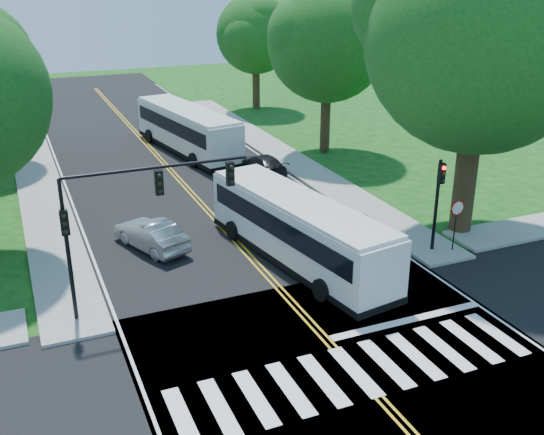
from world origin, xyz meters
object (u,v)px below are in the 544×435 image
signal_nw (129,207)px  bus_lead (298,229)px  suv (356,232)px  bus_follow (187,129)px  dark_sedan (263,164)px  signal_ne (438,193)px  hatchback (151,235)px

signal_nw → bus_lead: size_ratio=0.60×
bus_lead → suv: bus_lead is taller
signal_nw → bus_lead: 8.35m
bus_follow → dark_sedan: bus_follow is taller
signal_ne → bus_lead: 6.68m
bus_follow → hatchback: size_ratio=2.86×
signal_nw → bus_lead: (7.71, 1.61, -2.76)m
signal_ne → suv: signal_ne is taller
hatchback → dark_sedan: 12.89m
signal_nw → hatchback: bearing=71.8°
signal_ne → dark_sedan: (-2.84, 14.45, -2.31)m
bus_follow → signal_ne: bearing=95.8°
signal_ne → bus_follow: (-5.85, 21.54, -1.27)m
signal_ne → suv: (-3.03, 2.05, -2.23)m
signal_ne → signal_nw: bearing=-180.0°
bus_follow → hatchback: 17.19m
signal_nw → signal_ne: size_ratio=1.62×
bus_lead → suv: size_ratio=2.29×
bus_lead → dark_sedan: bearing=-114.7°
bus_follow → bus_lead: bearing=79.2°
signal_ne → dark_sedan: size_ratio=1.00×
bus_lead → hatchback: 7.15m
signal_ne → bus_follow: 22.35m
signal_ne → bus_follow: size_ratio=0.35×
bus_follow → hatchback: bus_follow is taller
signal_ne → bus_lead: size_ratio=0.37×
signal_nw → signal_ne: bearing=0.0°
suv → dark_sedan: size_ratio=1.19×
bus_follow → suv: 19.71m
hatchback → bus_follow: bearing=-132.7°
signal_nw → bus_follow: size_ratio=0.57×
dark_sedan → bus_lead: bearing=69.8°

